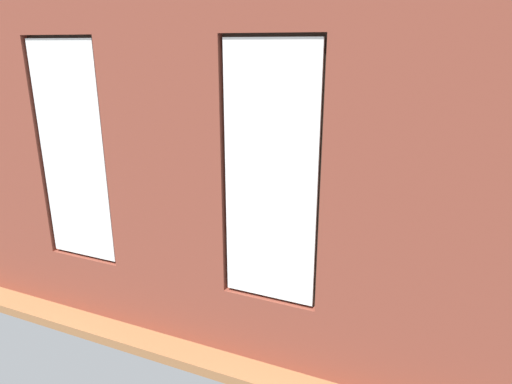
{
  "coord_description": "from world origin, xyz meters",
  "views": [
    {
      "loc": [
        -2.41,
        5.8,
        2.88
      ],
      "look_at": [
        -0.07,
        0.4,
        0.97
      ],
      "focal_mm": 32.0,
      "sensor_mm": 36.0,
      "label": 1
    }
  ],
  "objects_px": {
    "potted_plant_mid_room_small": "(331,212)",
    "potted_plant_by_left_couch": "(408,225)",
    "coffee_table": "(282,221)",
    "remote_black": "(275,213)",
    "cup_ceramic": "(307,215)",
    "papasan_chair": "(295,189)",
    "couch_by_window": "(189,273)",
    "potted_plant_beside_window_right": "(85,235)",
    "potted_plant_between_couches": "(301,264)",
    "remote_silver": "(286,220)",
    "tv_flatscreen": "(111,167)",
    "media_console": "(115,205)",
    "potted_plant_near_tv": "(93,203)",
    "potted_plant_foreground_right": "(183,162)",
    "candle_jar": "(257,213)",
    "table_plant_small": "(282,211)",
    "couch_left": "(431,266)",
    "potted_plant_corner_near_left": "(453,183)"
  },
  "relations": [
    {
      "from": "coffee_table",
      "to": "potted_plant_by_left_couch",
      "type": "relative_size",
      "value": 3.08
    },
    {
      "from": "coffee_table",
      "to": "potted_plant_between_couches",
      "type": "xyz_separation_m",
      "value": [
        -0.9,
        1.89,
        0.34
      ]
    },
    {
      "from": "coffee_table",
      "to": "potted_plant_foreground_right",
      "type": "xyz_separation_m",
      "value": [
        2.67,
        -1.48,
        0.29
      ]
    },
    {
      "from": "remote_black",
      "to": "couch_left",
      "type": "bearing_deg",
      "value": -108.67
    },
    {
      "from": "tv_flatscreen",
      "to": "papasan_chair",
      "type": "distance_m",
      "value": 3.16
    },
    {
      "from": "candle_jar",
      "to": "tv_flatscreen",
      "type": "height_order",
      "value": "tv_flatscreen"
    },
    {
      "from": "couch_by_window",
      "to": "potted_plant_beside_window_right",
      "type": "relative_size",
      "value": 2.01
    },
    {
      "from": "media_console",
      "to": "potted_plant_near_tv",
      "type": "relative_size",
      "value": 1.04
    },
    {
      "from": "table_plant_small",
      "to": "papasan_chair",
      "type": "relative_size",
      "value": 0.17
    },
    {
      "from": "cup_ceramic",
      "to": "remote_silver",
      "type": "height_order",
      "value": "cup_ceramic"
    },
    {
      "from": "potted_plant_beside_window_right",
      "to": "tv_flatscreen",
      "type": "bearing_deg",
      "value": -59.35
    },
    {
      "from": "cup_ceramic",
      "to": "tv_flatscreen",
      "type": "bearing_deg",
      "value": 6.27
    },
    {
      "from": "media_console",
      "to": "potted_plant_between_couches",
      "type": "bearing_deg",
      "value": 156.76
    },
    {
      "from": "tv_flatscreen",
      "to": "candle_jar",
      "type": "bearing_deg",
      "value": -177.42
    },
    {
      "from": "cup_ceramic",
      "to": "tv_flatscreen",
      "type": "xyz_separation_m",
      "value": [
        3.3,
        0.36,
        0.48
      ]
    },
    {
      "from": "coffee_table",
      "to": "potted_plant_beside_window_right",
      "type": "distance_m",
      "value": 2.79
    },
    {
      "from": "couch_left",
      "to": "potted_plant_foreground_right",
      "type": "xyz_separation_m",
      "value": [
        4.81,
        -2.11,
        0.31
      ]
    },
    {
      "from": "remote_black",
      "to": "table_plant_small",
      "type": "bearing_deg",
      "value": -122.82
    },
    {
      "from": "remote_black",
      "to": "cup_ceramic",
      "type": "bearing_deg",
      "value": -86.74
    },
    {
      "from": "remote_black",
      "to": "potted_plant_corner_near_left",
      "type": "bearing_deg",
      "value": -60.65
    },
    {
      "from": "potted_plant_corner_near_left",
      "to": "media_console",
      "type": "bearing_deg",
      "value": 18.62
    },
    {
      "from": "remote_black",
      "to": "potted_plant_beside_window_right",
      "type": "relative_size",
      "value": 0.19
    },
    {
      "from": "papasan_chair",
      "to": "potted_plant_mid_room_small",
      "type": "relative_size",
      "value": 2.11
    },
    {
      "from": "candle_jar",
      "to": "potted_plant_near_tv",
      "type": "distance_m",
      "value": 2.38
    },
    {
      "from": "potted_plant_by_left_couch",
      "to": "papasan_chair",
      "type": "bearing_deg",
      "value": -14.46
    },
    {
      "from": "table_plant_small",
      "to": "potted_plant_corner_near_left",
      "type": "distance_m",
      "value": 2.78
    },
    {
      "from": "table_plant_small",
      "to": "remote_silver",
      "type": "height_order",
      "value": "table_plant_small"
    },
    {
      "from": "potted_plant_foreground_right",
      "to": "potted_plant_mid_room_small",
      "type": "distance_m",
      "value": 3.35
    },
    {
      "from": "potted_plant_near_tv",
      "to": "potted_plant_by_left_couch",
      "type": "xyz_separation_m",
      "value": [
        -4.16,
        -2.07,
        -0.43
      ]
    },
    {
      "from": "candle_jar",
      "to": "potted_plant_mid_room_small",
      "type": "distance_m",
      "value": 1.22
    },
    {
      "from": "cup_ceramic",
      "to": "media_console",
      "type": "bearing_deg",
      "value": 6.32
    },
    {
      "from": "potted_plant_mid_room_small",
      "to": "potted_plant_by_left_couch",
      "type": "bearing_deg",
      "value": -174.57
    },
    {
      "from": "tv_flatscreen",
      "to": "potted_plant_beside_window_right",
      "type": "xyz_separation_m",
      "value": [
        -1.07,
        1.81,
        -0.33
      ]
    },
    {
      "from": "potted_plant_foreground_right",
      "to": "potted_plant_by_left_couch",
      "type": "bearing_deg",
      "value": 170.95
    },
    {
      "from": "potted_plant_between_couches",
      "to": "remote_silver",
      "type": "bearing_deg",
      "value": -65.65
    },
    {
      "from": "remote_silver",
      "to": "potted_plant_near_tv",
      "type": "xyz_separation_m",
      "value": [
        2.5,
        1.18,
        0.29
      ]
    },
    {
      "from": "couch_left",
      "to": "potted_plant_mid_room_small",
      "type": "relative_size",
      "value": 3.56
    },
    {
      "from": "coffee_table",
      "to": "potted_plant_near_tv",
      "type": "bearing_deg",
      "value": 28.28
    },
    {
      "from": "papasan_chair",
      "to": "potted_plant_by_left_couch",
      "type": "distance_m",
      "value": 2.05
    },
    {
      "from": "couch_by_window",
      "to": "papasan_chair",
      "type": "bearing_deg",
      "value": -93.72
    },
    {
      "from": "coffee_table",
      "to": "remote_black",
      "type": "bearing_deg",
      "value": -31.66
    },
    {
      "from": "papasan_chair",
      "to": "potted_plant_corner_near_left",
      "type": "relative_size",
      "value": 0.83
    },
    {
      "from": "potted_plant_near_tv",
      "to": "potted_plant_foreground_right",
      "type": "relative_size",
      "value": 1.03
    },
    {
      "from": "potted_plant_beside_window_right",
      "to": "potted_plant_corner_near_left",
      "type": "xyz_separation_m",
      "value": [
        -4.19,
        -3.58,
        0.19
      ]
    },
    {
      "from": "tv_flatscreen",
      "to": "potted_plant_between_couches",
      "type": "height_order",
      "value": "tv_flatscreen"
    },
    {
      "from": "remote_black",
      "to": "papasan_chair",
      "type": "distance_m",
      "value": 1.19
    },
    {
      "from": "papasan_chair",
      "to": "potted_plant_beside_window_right",
      "type": "xyz_separation_m",
      "value": [
        1.66,
        3.33,
        0.14
      ]
    },
    {
      "from": "table_plant_small",
      "to": "potted_plant_mid_room_small",
      "type": "height_order",
      "value": "table_plant_small"
    },
    {
      "from": "coffee_table",
      "to": "candle_jar",
      "type": "distance_m",
      "value": 0.4
    },
    {
      "from": "couch_by_window",
      "to": "remote_silver",
      "type": "relative_size",
      "value": 10.48
    }
  ]
}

